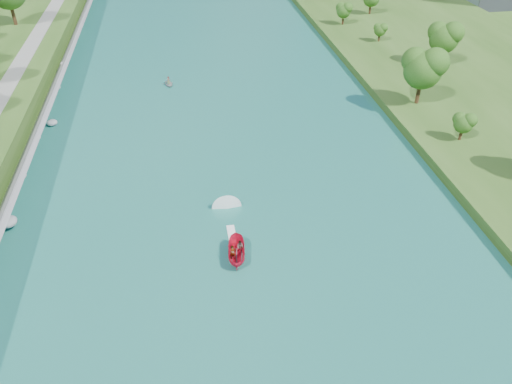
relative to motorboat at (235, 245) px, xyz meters
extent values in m
plane|color=#2D5119|center=(0.60, -4.89, -0.91)|extent=(260.00, 260.00, 0.00)
cube|color=#196150|center=(0.60, 15.11, -0.86)|extent=(55.00, 240.00, 0.10)
cube|color=slate|center=(-25.25, 15.11, 0.89)|extent=(3.54, 236.00, 4.05)
ellipsoid|color=gray|center=(-24.72, 7.98, 0.13)|extent=(1.69, 1.99, 1.09)
ellipsoid|color=gray|center=(-25.13, 17.03, 0.49)|extent=(1.12, 1.40, 0.84)
ellipsoid|color=gray|center=(-25.09, 26.72, 0.73)|extent=(1.23, 1.31, 0.92)
ellipsoid|color=gray|center=(-24.21, 33.14, -0.39)|extent=(1.59, 1.67, 0.88)
ellipsoid|color=gray|center=(-25.17, 45.01, 0.37)|extent=(1.29, 1.05, 0.76)
ellipsoid|color=gray|center=(-25.12, 53.96, 1.13)|extent=(1.26, 1.03, 0.99)
ellipsoid|color=#1E4B14|center=(34.24, 16.51, 3.04)|extent=(2.94, 2.94, 4.89)
ellipsoid|color=#1E4B14|center=(33.23, 28.78, 5.93)|extent=(6.41, 6.41, 10.68)
ellipsoid|color=#1E4B14|center=(44.24, 43.65, 5.34)|extent=(5.70, 5.70, 9.50)
ellipsoid|color=#1E4B14|center=(37.87, 58.07, 2.82)|extent=(2.68, 2.68, 4.46)
ellipsoid|color=#1E4B14|center=(33.85, 70.40, 3.49)|extent=(3.48, 3.48, 5.80)
imported|color=red|center=(-0.01, -1.10, 0.11)|extent=(2.34, 4.93, 1.84)
imported|color=#66605B|center=(-0.41, -1.50, 0.39)|extent=(0.66, 0.46, 1.71)
imported|color=#66605B|center=(0.49, -0.60, 0.29)|extent=(0.92, 0.88, 1.50)
cube|color=white|center=(-0.01, 1.90, -0.78)|extent=(0.90, 5.00, 0.06)
imported|color=gray|center=(-6.12, 45.60, -0.53)|extent=(2.52, 3.11, 0.57)
imported|color=#66605B|center=(-6.12, 45.60, 0.11)|extent=(0.72, 0.53, 1.35)
camera|label=1|loc=(-4.24, -39.85, 35.63)|focal=35.00mm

